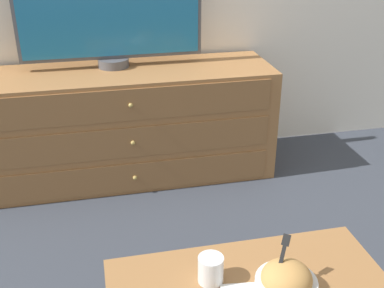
% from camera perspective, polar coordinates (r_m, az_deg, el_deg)
% --- Properties ---
extents(ground_plane, '(12.00, 12.00, 0.00)m').
position_cam_1_polar(ground_plane, '(3.22, -7.06, -0.94)').
color(ground_plane, '#383D47').
extents(dresser, '(1.66, 0.52, 0.65)m').
position_cam_1_polar(dresser, '(2.83, -7.56, 2.33)').
color(dresser, '#9E6B3D').
rests_on(dresser, ground_plane).
extents(tv, '(1.01, 0.17, 0.63)m').
position_cam_1_polar(tv, '(2.73, -9.74, 15.56)').
color(tv, '#515156').
rests_on(tv, dresser).
extents(takeout_bowl, '(0.19, 0.19, 0.17)m').
position_cam_1_polar(takeout_bowl, '(1.56, 11.11, -15.66)').
color(takeout_bowl, silver).
rests_on(takeout_bowl, coffee_table).
extents(drink_cup, '(0.08, 0.08, 0.09)m').
position_cam_1_polar(drink_cup, '(1.57, 2.23, -14.77)').
color(drink_cup, white).
rests_on(drink_cup, coffee_table).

